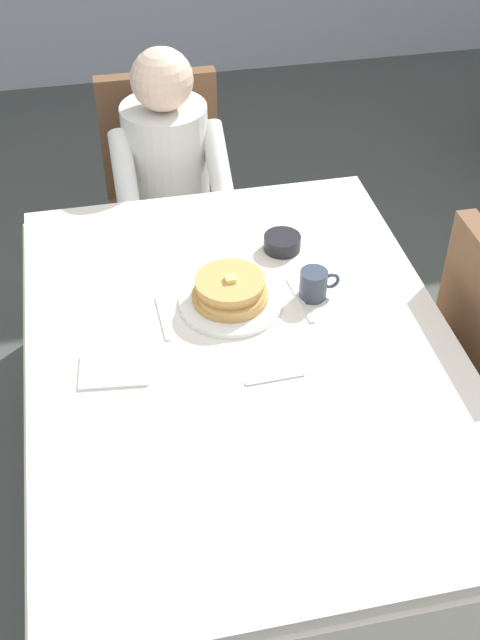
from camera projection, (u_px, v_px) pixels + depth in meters
name	position (u px, v px, depth m)	size (l,w,h in m)	color
ground_plane	(243.00, 517.00, 2.52)	(14.00, 14.00, 0.00)	#474C47
dining_table_main	(244.00, 373.00, 2.09)	(1.12, 1.52, 0.74)	silver
chair_diner	(165.00, 185.00, 3.03)	(0.44, 0.45, 0.93)	brown
diner_person	(169.00, 174.00, 2.82)	(0.40, 0.43, 1.12)	silver
plate_breakfast	(231.00, 303.00, 2.16)	(0.28, 0.28, 0.02)	white
breakfast_stack	(231.00, 290.00, 2.14)	(0.21, 0.21, 0.08)	tan
cup_coffee	(314.00, 284.00, 2.16)	(0.11, 0.08, 0.08)	#333D4C
bowl_butter	(282.00, 243.00, 2.34)	(0.11, 0.11, 0.04)	black
fork_left_of_plate	(163.00, 318.00, 2.12)	(0.18, 0.01, 0.01)	silver
knife_right_of_plate	(300.00, 300.00, 2.18)	(0.20, 0.01, 0.01)	silver
spoon_near_edge	(275.00, 379.00, 1.95)	(0.15, 0.01, 0.01)	silver
napkin_folded	(114.00, 370.00, 1.97)	(0.17, 0.12, 0.01)	white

